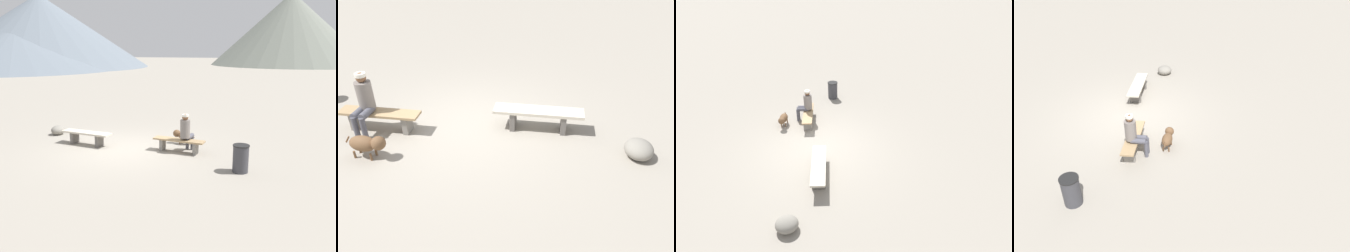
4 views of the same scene
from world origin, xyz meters
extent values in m
cube|color=gray|center=(0.00, 0.00, -0.03)|extent=(210.00, 210.00, 0.06)
cube|color=#605B56|center=(-2.06, 0.24, 0.21)|extent=(0.17, 0.40, 0.41)
cube|color=#605B56|center=(-1.00, 0.07, 0.21)|extent=(0.17, 0.40, 0.41)
cube|color=beige|center=(-1.53, 0.15, 0.45)|extent=(1.94, 0.72, 0.06)
cube|color=gray|center=(1.26, 0.23, 0.19)|extent=(0.16, 0.32, 0.39)
cube|color=gray|center=(2.42, 0.04, 0.19)|extent=(0.16, 0.32, 0.39)
cube|color=#A3845B|center=(1.84, 0.14, 0.42)|extent=(1.77, 0.65, 0.05)
cylinder|color=slate|center=(2.06, 0.10, 0.81)|extent=(0.32, 0.32, 0.59)
sphere|color=brown|center=(2.06, 0.10, 1.20)|extent=(0.21, 0.21, 0.21)
cylinder|color=silver|center=(2.06, 0.10, 1.26)|extent=(0.22, 0.22, 0.07)
cylinder|color=#4C4C56|center=(2.18, 0.30, 0.52)|extent=(0.23, 0.45, 0.15)
cylinder|color=#4C4C56|center=(2.22, 0.51, 0.26)|extent=(0.11, 0.11, 0.52)
cylinder|color=#4C4C56|center=(2.01, 0.33, 0.52)|extent=(0.23, 0.45, 0.15)
cylinder|color=#4C4C56|center=(2.05, 0.54, 0.26)|extent=(0.11, 0.11, 0.52)
ellipsoid|color=brown|center=(1.85, 1.11, 0.30)|extent=(0.60, 0.43, 0.30)
sphere|color=brown|center=(1.52, 1.19, 0.36)|extent=(0.27, 0.27, 0.27)
cylinder|color=brown|center=(1.66, 1.07, 0.07)|extent=(0.04, 0.04, 0.15)
cylinder|color=brown|center=(1.70, 1.24, 0.07)|extent=(0.04, 0.04, 0.15)
cylinder|color=brown|center=(2.00, 0.99, 0.07)|extent=(0.04, 0.04, 0.15)
cylinder|color=brown|center=(2.04, 1.15, 0.07)|extent=(0.04, 0.04, 0.15)
cylinder|color=brown|center=(2.16, 1.04, 0.35)|extent=(0.12, 0.06, 0.15)
ellipsoid|color=gray|center=(-3.34, 1.19, 0.18)|extent=(0.55, 0.59, 0.37)
camera|label=1|loc=(4.22, -10.36, 3.40)|focal=36.13mm
camera|label=2|loc=(-0.78, 6.10, 3.74)|focal=34.46mm
camera|label=3|loc=(-8.21, 0.77, 5.81)|focal=30.24mm
camera|label=4|loc=(10.11, 0.96, 6.14)|focal=37.13mm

